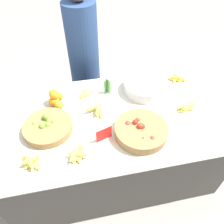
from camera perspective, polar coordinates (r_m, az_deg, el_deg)
ground_plane at (r=2.38m, az=0.00°, el=-13.32°), size 12.00×12.00×0.00m
market_table at (r=2.08m, az=0.00°, el=-8.06°), size 1.88×1.07×0.73m
lime_bowl at (r=1.75m, az=-16.44°, el=-3.76°), size 0.38×0.38×0.11m
tomato_basket at (r=1.66m, az=7.57°, el=-4.81°), size 0.40×0.40×0.11m
orange_pile at (r=1.93m, az=-14.64°, el=3.25°), size 0.13×0.20×0.14m
metal_bowl at (r=2.04m, az=8.59°, el=6.59°), size 0.39×0.39×0.09m
price_sign at (r=1.60m, az=-2.12°, el=-5.83°), size 0.12×0.05×0.12m
veg_bundle at (r=1.98m, az=-1.23°, el=6.68°), size 0.06×0.04×0.14m
banana_bunch_front_left at (r=1.95m, az=18.90°, el=1.20°), size 0.18×0.11×0.06m
banana_bunch_front_center at (r=1.56m, az=-9.00°, el=-10.81°), size 0.16×0.17×0.06m
banana_bunch_middle_left at (r=2.25m, az=16.63°, el=8.53°), size 0.18×0.14×0.06m
banana_bunch_back_center at (r=1.82m, az=-3.93°, el=0.52°), size 0.15×0.16×0.06m
banana_bunch_middle_right at (r=2.01m, az=-7.03°, el=4.87°), size 0.15×0.14×0.03m
banana_bunch_front_right at (r=1.60m, az=-20.24°, el=-12.01°), size 0.14×0.16×0.06m
vendor_person at (r=2.54m, az=-7.25°, el=12.98°), size 0.33×0.33×1.51m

